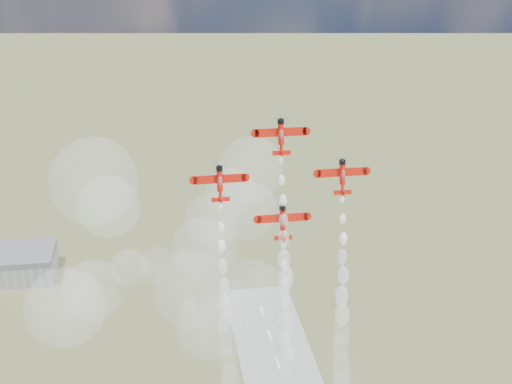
{
  "coord_description": "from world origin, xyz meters",
  "views": [
    {
      "loc": [
        -44.17,
        -142.34,
        169.39
      ],
      "look_at": [
        -21.44,
        7.07,
        108.02
      ],
      "focal_mm": 50.0,
      "sensor_mm": 36.0,
      "label": 1
    }
  ],
  "objects_px": {
    "plane_lead": "(281,136)",
    "plane_right": "(342,176)",
    "hangar": "(2,265)",
    "plane_slot": "(283,222)",
    "plane_left": "(220,183)"
  },
  "relations": [
    {
      "from": "plane_right",
      "to": "plane_slot",
      "type": "bearing_deg",
      "value": -172.7
    },
    {
      "from": "plane_right",
      "to": "plane_left",
      "type": "bearing_deg",
      "value": 180.0
    },
    {
      "from": "plane_left",
      "to": "plane_slot",
      "type": "distance_m",
      "value": 17.41
    },
    {
      "from": "plane_lead",
      "to": "plane_left",
      "type": "xyz_separation_m",
      "value": [
        -14.26,
        -1.83,
        -9.82
      ]
    },
    {
      "from": "plane_left",
      "to": "plane_right",
      "type": "height_order",
      "value": "same"
    },
    {
      "from": "plane_right",
      "to": "plane_slot",
      "type": "height_order",
      "value": "plane_right"
    },
    {
      "from": "hangar",
      "to": "plane_lead",
      "type": "height_order",
      "value": "plane_lead"
    },
    {
      "from": "plane_lead",
      "to": "plane_right",
      "type": "bearing_deg",
      "value": -7.3
    },
    {
      "from": "hangar",
      "to": "plane_left",
      "type": "xyz_separation_m",
      "value": [
        90.29,
        -172.98,
        104.3
      ]
    },
    {
      "from": "plane_lead",
      "to": "plane_right",
      "type": "xyz_separation_m",
      "value": [
        14.26,
        -1.83,
        -9.82
      ]
    },
    {
      "from": "plane_lead",
      "to": "plane_left",
      "type": "bearing_deg",
      "value": -172.7
    },
    {
      "from": "plane_lead",
      "to": "plane_slot",
      "type": "height_order",
      "value": "plane_lead"
    },
    {
      "from": "hangar",
      "to": "plane_lead",
      "type": "distance_m",
      "value": 230.75
    },
    {
      "from": "plane_slot",
      "to": "plane_left",
      "type": "bearing_deg",
      "value": 172.7
    },
    {
      "from": "plane_right",
      "to": "plane_lead",
      "type": "bearing_deg",
      "value": 172.7
    }
  ]
}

